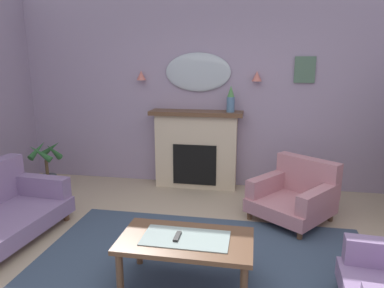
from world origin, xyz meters
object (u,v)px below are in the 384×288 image
Objects in this scene: mantel_vase_left at (231,100)px; wall_sconce_right at (257,76)px; armchair_by_coffee_table at (295,194)px; framed_picture at (305,70)px; tv_remote at (177,237)px; fireplace at (196,150)px; coffee_table at (186,245)px; potted_plant_small_fern at (47,167)px; wall_sconce_left at (141,75)px; wall_mirror at (198,72)px.

wall_sconce_right reaches higher than mantel_vase_left.
mantel_vase_left is 1.59m from armchair_by_coffee_table.
framed_picture is 2.25× the size of tv_remote.
armchair_by_coffee_table is (0.87, -0.85, -1.03)m from mantel_vase_left.
fireplace is 1.20× the size of armchair_by_coffee_table.
wall_sconce_right reaches higher than coffee_table.
coffee_table is 3.11m from potted_plant_small_fern.
mantel_vase_left is at bearing -5.08° from wall_sconce_left.
mantel_vase_left is at bearing -169.80° from framed_picture.
armchair_by_coffee_table is at bearing -32.69° from fireplace.
fireplace is 1.38m from wall_sconce_left.
wall_mirror is (-0.50, 0.17, 0.37)m from mantel_vase_left.
tv_remote is (0.26, -2.42, -0.12)m from fireplace.
wall_sconce_right is at bearing 76.71° from tv_remote.
tv_remote is (-0.59, -2.52, -1.21)m from wall_sconce_right.
armchair_by_coffee_table is at bearing 54.35° from tv_remote.
wall_sconce_right is 3.33m from potted_plant_small_fern.
wall_sconce_left is at bearing 115.09° from coffee_table.
coffee_table is (-1.17, -2.57, -1.37)m from framed_picture.
wall_sconce_left is 0.88× the size of tv_remote.
coffee_table is 6.88× the size of tv_remote.
tv_remote is at bearing -115.78° from framed_picture.
fireplace is at bearing -6.16° from wall_sconce_left.
framed_picture is 3.96m from potted_plant_small_fern.
fireplace reaches higher than armchair_by_coffee_table.
mantel_vase_left is at bearing -161.08° from wall_sconce_right.
wall_sconce_left is 0.12× the size of armchair_by_coffee_table.
fireplace is 2.44m from tv_remote.
wall_mirror is at bearing 176.63° from wall_sconce_right.
wall_mirror is 2.87m from tv_remote.
wall_sconce_left is 2.77m from armchair_by_coffee_table.
armchair_by_coffee_table reaches higher than tv_remote.
mantel_vase_left is 0.65m from wall_mirror.
wall_mirror is 1.28× the size of potted_plant_small_fern.
framed_picture is at bearing 1.46° from wall_sconce_left.
coffee_table is (0.33, -2.42, -0.19)m from fireplace.
armchair_by_coffee_table is at bearing -23.60° from wall_sconce_left.
potted_plant_small_fern reaches higher than coffee_table.
potted_plant_small_fern is (-2.47, 1.89, -0.04)m from coffee_table.
framed_picture is (1.50, 0.15, 1.18)m from fireplace.
mantel_vase_left reaches higher than fireplace.
mantel_vase_left is 0.39× the size of wall_mirror.
mantel_vase_left is 1.04× the size of framed_picture.
framed_picture reaches higher than coffee_table.
fireplace is at bearing 97.66° from coffee_table.
coffee_table is at bearing -94.18° from mantel_vase_left.
wall_mirror is at bearing 95.68° from tv_remote.
wall_sconce_right reaches higher than armchair_by_coffee_table.
fireplace is 1.42× the size of wall_mirror.
mantel_vase_left is 2.58m from coffee_table.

